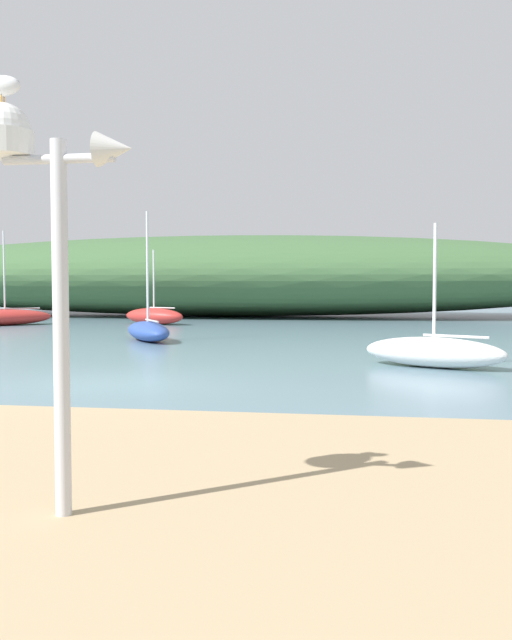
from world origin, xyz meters
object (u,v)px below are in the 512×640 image
(mast_structure, at_px, (30,185))
(sailboat_far_right, at_px, (148,331))
(sailboat_by_sandbar, at_px, (434,352))
(sailboat_mid_channel, at_px, (5,317))
(sailboat_far_left, at_px, (154,316))
(seagull_on_radar, at_px, (0,84))

(mast_structure, xyz_separation_m, sailboat_far_right, (-4.69, 17.28, -2.31))
(sailboat_by_sandbar, xyz_separation_m, sailboat_mid_channel, (-17.79, 13.07, 0.02))
(sailboat_far_left, xyz_separation_m, sailboat_far_right, (2.58, -8.91, -0.05))
(seagull_on_radar, xyz_separation_m, sailboat_mid_channel, (-13.54, 24.42, -3.02))
(sailboat_by_sandbar, bearing_deg, sailboat_far_right, 145.76)
(mast_structure, bearing_deg, sailboat_far_right, 105.17)
(mast_structure, height_order, seagull_on_radar, seagull_on_radar)
(sailboat_far_right, bearing_deg, mast_structure, -74.83)
(mast_structure, bearing_deg, sailboat_by_sandbar, 70.47)
(sailboat_by_sandbar, distance_m, sailboat_far_right, 10.54)
(sailboat_mid_channel, relative_size, sailboat_far_right, 1.00)
(sailboat_far_left, distance_m, sailboat_far_right, 9.28)
(sailboat_mid_channel, distance_m, sailboat_far_left, 6.74)
(mast_structure, xyz_separation_m, seagull_on_radar, (-0.22, -0.00, 0.74))
(sailboat_mid_channel, xyz_separation_m, sailboat_far_right, (9.08, -7.14, -0.03))
(seagull_on_radar, xyz_separation_m, sailboat_far_left, (-7.04, 26.20, -3.00))
(mast_structure, distance_m, sailboat_far_left, 27.28)
(mast_structure, relative_size, sailboat_far_left, 0.86)
(sailboat_mid_channel, xyz_separation_m, sailboat_far_left, (6.50, 1.78, 0.02))
(seagull_on_radar, bearing_deg, sailboat_far_right, 104.47)
(seagull_on_radar, bearing_deg, sailboat_far_left, 105.04)
(mast_structure, relative_size, sailboat_far_right, 0.71)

